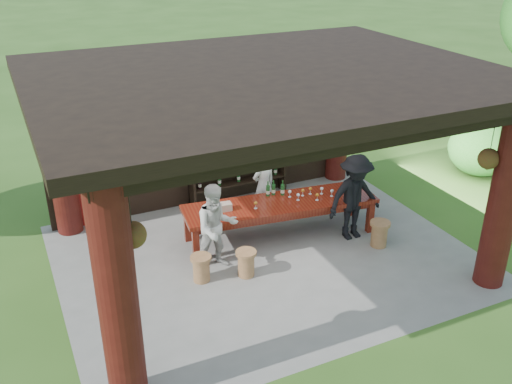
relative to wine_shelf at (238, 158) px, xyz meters
name	(u,v)px	position (x,y,z in m)	size (l,w,h in m)	color
ground	(265,255)	(-0.53, -2.45, -0.99)	(90.00, 90.00, 0.00)	#2D5119
pavilion	(255,142)	(-0.54, -2.02, 1.14)	(7.50, 6.00, 3.60)	slate
wine_shelf	(238,158)	(0.00, 0.00, 0.00)	(2.24, 0.34, 1.97)	black
tasting_table	(280,207)	(0.06, -1.90, -0.35)	(3.89, 1.44, 0.75)	#60160D
stool_near_left	(246,263)	(-1.12, -2.90, -0.73)	(0.37, 0.37, 0.49)	brown
stool_near_right	(379,233)	(1.62, -3.05, -0.72)	(0.39, 0.39, 0.51)	brown
stool_far_left	(201,268)	(-1.89, -2.71, -0.73)	(0.37, 0.37, 0.49)	brown
host	(264,186)	(0.09, -1.10, -0.23)	(0.55, 0.36, 1.51)	silver
guest_woman	(216,227)	(-1.47, -2.42, -0.18)	(0.79, 0.61, 1.62)	beige
guest_man	(355,197)	(1.34, -2.54, -0.12)	(1.13, 0.65, 1.74)	black
table_bottles	(275,188)	(0.10, -1.57, -0.09)	(0.36, 0.17, 0.31)	#194C1E
table_glasses	(304,195)	(0.55, -1.94, -0.17)	(1.66, 0.42, 0.15)	silver
napkin_basket	(225,207)	(-1.05, -1.75, -0.17)	(0.26, 0.18, 0.14)	#BF6672
shrubs	(320,197)	(1.08, -1.71, -0.43)	(15.01, 9.42, 1.36)	#194C14
trees	(416,47)	(3.33, -1.47, 2.37)	(20.44, 10.47, 4.80)	#3F2819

